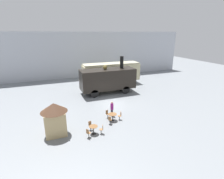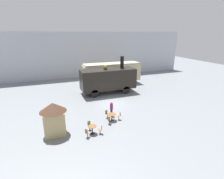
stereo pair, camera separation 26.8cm
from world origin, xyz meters
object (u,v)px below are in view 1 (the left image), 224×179
object	(u,v)px
passenger_coach_vintage	(111,72)
visitor_person	(112,108)
cafe_table_mid	(93,128)
cafe_chair_0	(120,115)
cafe_table_near	(112,115)
ticket_kiosk	(55,117)
steam_locomotive	(108,79)

from	to	relation	value
passenger_coach_vintage	visitor_person	xyz separation A→B (m)	(-4.35, -11.79, -1.30)
passenger_coach_vintage	cafe_table_mid	distance (m)	16.34
visitor_person	cafe_chair_0	bearing A→B (deg)	-67.43
cafe_chair_0	visitor_person	distance (m)	1.32
cafe_table_near	ticket_kiosk	bearing A→B (deg)	-174.51
cafe_chair_0	ticket_kiosk	bearing A→B (deg)	12.64
cafe_chair_0	visitor_person	world-z (taller)	visitor_person
visitor_person	ticket_kiosk	bearing A→B (deg)	-165.35
passenger_coach_vintage	cafe_table_mid	bearing A→B (deg)	-116.30
visitor_person	cafe_table_mid	bearing A→B (deg)	-135.65
cafe_table_near	cafe_table_mid	xyz separation A→B (m)	(-2.52, -1.76, -0.01)
ticket_kiosk	passenger_coach_vintage	bearing A→B (deg)	52.16
passenger_coach_vintage	visitor_person	world-z (taller)	passenger_coach_vintage
ticket_kiosk	visitor_person	bearing A→B (deg)	14.65
passenger_coach_vintage	ticket_kiosk	world-z (taller)	passenger_coach_vintage
cafe_table_near	cafe_chair_0	world-z (taller)	cafe_chair_0
steam_locomotive	cafe_table_mid	bearing A→B (deg)	-116.11
steam_locomotive	visitor_person	distance (m)	7.98
passenger_coach_vintage	steam_locomotive	world-z (taller)	steam_locomotive
cafe_table_near	steam_locomotive	bearing A→B (deg)	73.44
cafe_chair_0	ticket_kiosk	world-z (taller)	ticket_kiosk
steam_locomotive	cafe_table_mid	size ratio (longest dim) A/B	10.37
cafe_chair_0	visitor_person	size ratio (longest dim) A/B	0.52
cafe_table_mid	ticket_kiosk	xyz separation A→B (m)	(-3.18, 1.21, 1.10)
visitor_person	ticket_kiosk	size ratio (longest dim) A/B	0.56
cafe_table_near	ticket_kiosk	world-z (taller)	ticket_kiosk
steam_locomotive	ticket_kiosk	bearing A→B (deg)	-132.08
steam_locomotive	ticket_kiosk	xyz separation A→B (m)	(-8.24, -9.13, -0.55)
cafe_table_near	visitor_person	bearing A→B (deg)	71.93
passenger_coach_vintage	steam_locomotive	bearing A→B (deg)	-116.77
steam_locomotive	cafe_chair_0	bearing A→B (deg)	-101.26
cafe_table_mid	steam_locomotive	bearing A→B (deg)	63.89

